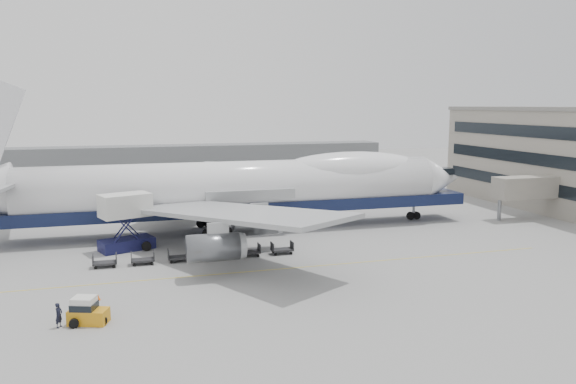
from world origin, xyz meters
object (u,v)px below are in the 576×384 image
object	(u,v)px
baggage_tug	(87,312)
ground_worker	(59,315)
airliner	(242,187)
catering_truck	(126,219)

from	to	relation	value
baggage_tug	ground_worker	distance (m)	1.90
baggage_tug	ground_worker	world-z (taller)	baggage_tug
airliner	catering_truck	bearing A→B (deg)	-157.03
airliner	baggage_tug	bearing A→B (deg)	-122.20
airliner	ground_worker	bearing A→B (deg)	-124.71
catering_truck	baggage_tug	bearing A→B (deg)	-118.21
baggage_tug	ground_worker	bearing A→B (deg)	-152.83
catering_truck	baggage_tug	xyz separation A→B (m)	(-2.92, -21.28, -2.58)
airliner	ground_worker	xyz separation A→B (m)	(-19.10, -27.58, -4.71)
catering_truck	ground_worker	size ratio (longest dim) A/B	3.47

